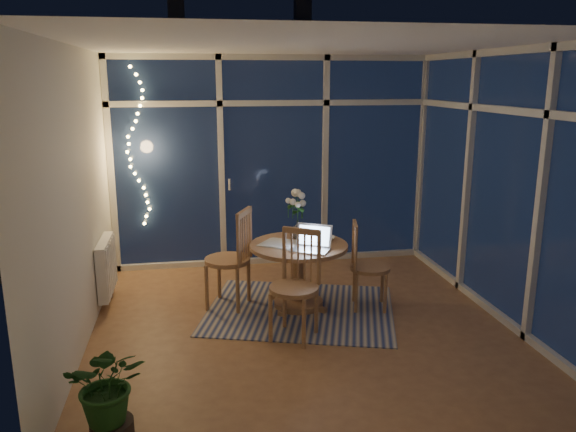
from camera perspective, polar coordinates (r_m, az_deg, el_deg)
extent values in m
plane|color=brown|center=(5.53, 1.66, -10.96)|extent=(4.00, 4.00, 0.00)
plane|color=white|center=(5.03, 1.88, 17.02)|extent=(4.00, 4.00, 0.00)
cube|color=silver|center=(7.07, -1.51, 5.52)|extent=(4.00, 0.04, 2.60)
cube|color=silver|center=(3.26, 8.87, -4.55)|extent=(4.00, 0.04, 2.60)
cube|color=silver|center=(5.12, -20.73, 1.44)|extent=(0.04, 4.00, 2.60)
cube|color=silver|center=(5.86, 21.31, 2.86)|extent=(0.04, 4.00, 2.60)
cube|color=silver|center=(7.03, -1.46, 5.47)|extent=(4.00, 0.10, 2.60)
cube|color=silver|center=(5.84, 20.98, 2.85)|extent=(0.10, 4.00, 2.60)
cube|color=white|center=(6.20, -17.99, -4.92)|extent=(0.10, 0.70, 0.58)
cube|color=black|center=(10.32, -1.15, 0.46)|extent=(12.00, 6.00, 0.10)
cube|color=#341F13|center=(10.57, -4.28, 6.04)|extent=(11.00, 0.08, 1.80)
cube|color=#2E3138|center=(13.49, -4.38, 13.25)|extent=(7.00, 3.00, 2.20)
sphere|color=black|center=(8.53, -8.18, 1.01)|extent=(0.90, 0.90, 0.90)
cube|color=#B5A793|center=(5.85, 1.26, -9.50)|extent=(2.23, 1.98, 0.01)
cylinder|color=#8E5B40|center=(5.81, 1.09, -6.08)|extent=(1.25, 1.25, 0.68)
cube|color=#8E5B40|center=(5.80, -6.18, -4.22)|extent=(0.65, 0.65, 1.06)
cube|color=#8E5B40|center=(5.80, 8.36, -5.01)|extent=(0.51, 0.51, 0.92)
cube|color=#8E5B40|center=(5.07, 0.60, -7.11)|extent=(0.65, 0.65, 1.01)
imported|color=silver|center=(5.89, 1.01, -1.28)|extent=(0.25, 0.25, 0.21)
imported|color=white|center=(5.87, 4.10, -2.25)|extent=(0.19, 0.19, 0.04)
cube|color=silver|center=(5.70, -0.67, -2.82)|extent=(0.53, 0.49, 0.01)
cube|color=black|center=(5.55, 1.01, -3.29)|extent=(0.12, 0.09, 0.01)
imported|color=#194619|center=(3.92, -17.73, -16.56)|extent=(0.54, 0.47, 0.76)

